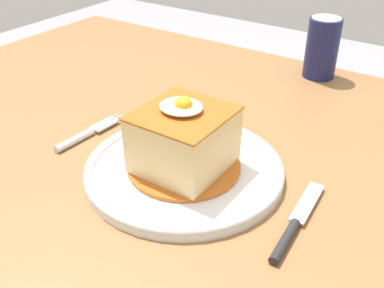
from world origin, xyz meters
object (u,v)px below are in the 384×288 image
Objects in this scene: main_plate at (184,168)px; soda_can at (322,48)px; knife at (292,229)px; fork at (85,135)px.

soda_can reaches higher than main_plate.
main_plate reaches higher than knife.
knife is at bearing -9.02° from main_plate.
soda_can is (-0.15, 0.48, 0.06)m from knife.
soda_can is (0.22, 0.46, 0.06)m from fork.
knife is (0.37, -0.02, 0.00)m from fork.
fork is at bearing 176.92° from knife.
knife is at bearing -72.55° from soda_can.
main_plate is at bearing 2.52° from fork.
soda_can is (0.03, 0.45, 0.05)m from main_plate.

